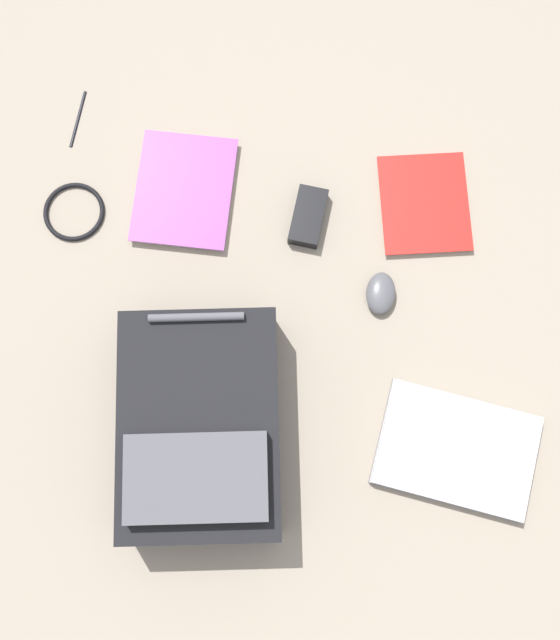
{
  "coord_description": "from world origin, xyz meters",
  "views": [
    {
      "loc": [
        -0.0,
        -0.29,
        1.51
      ],
      "look_at": [
        -0.01,
        -0.01,
        0.02
      ],
      "focal_mm": 39.53,
      "sensor_mm": 36.0,
      "label": 1
    }
  ],
  "objects_px": {
    "backpack": "(203,428)",
    "computer_mouse": "(382,293)",
    "laptop": "(458,450)",
    "book_blue": "(186,191)",
    "book_comic": "(426,204)",
    "power_brick": "(310,217)",
    "cable_coil": "(76,212)",
    "pen_black": "(79,119)"
  },
  "relations": [
    {
      "from": "backpack",
      "to": "laptop",
      "type": "relative_size",
      "value": 1.28
    },
    {
      "from": "laptop",
      "to": "computer_mouse",
      "type": "xyz_separation_m",
      "value": [
        -0.16,
        0.33,
        0.0
      ]
    },
    {
      "from": "book_comic",
      "to": "power_brick",
      "type": "relative_size",
      "value": 1.91
    },
    {
      "from": "cable_coil",
      "to": "power_brick",
      "type": "distance_m",
      "value": 0.52
    },
    {
      "from": "book_comic",
      "to": "power_brick",
      "type": "distance_m",
      "value": 0.26
    },
    {
      "from": "power_brick",
      "to": "laptop",
      "type": "bearing_deg",
      "value": -56.88
    },
    {
      "from": "power_brick",
      "to": "computer_mouse",
      "type": "bearing_deg",
      "value": -45.99
    },
    {
      "from": "power_brick",
      "to": "pen_black",
      "type": "distance_m",
      "value": 0.58
    },
    {
      "from": "backpack",
      "to": "book_blue",
      "type": "distance_m",
      "value": 0.54
    },
    {
      "from": "backpack",
      "to": "computer_mouse",
      "type": "distance_m",
      "value": 0.48
    },
    {
      "from": "laptop",
      "to": "book_blue",
      "type": "distance_m",
      "value": 0.82
    },
    {
      "from": "book_comic",
      "to": "cable_coil",
      "type": "bearing_deg",
      "value": -176.64
    },
    {
      "from": "laptop",
      "to": "computer_mouse",
      "type": "distance_m",
      "value": 0.37
    },
    {
      "from": "laptop",
      "to": "computer_mouse",
      "type": "height_order",
      "value": "computer_mouse"
    },
    {
      "from": "book_blue",
      "to": "computer_mouse",
      "type": "distance_m",
      "value": 0.49
    },
    {
      "from": "backpack",
      "to": "laptop",
      "type": "height_order",
      "value": "backpack"
    },
    {
      "from": "backpack",
      "to": "computer_mouse",
      "type": "height_order",
      "value": "backpack"
    },
    {
      "from": "backpack",
      "to": "book_blue",
      "type": "relative_size",
      "value": 1.67
    },
    {
      "from": "book_blue",
      "to": "power_brick",
      "type": "bearing_deg",
      "value": -10.81
    },
    {
      "from": "book_comic",
      "to": "cable_coil",
      "type": "xyz_separation_m",
      "value": [
        -0.78,
        -0.05,
        -0.0
      ]
    },
    {
      "from": "computer_mouse",
      "to": "power_brick",
      "type": "bearing_deg",
      "value": 138.04
    },
    {
      "from": "laptop",
      "to": "power_brick",
      "type": "xyz_separation_m",
      "value": [
        -0.32,
        0.5,
        0.0
      ]
    },
    {
      "from": "computer_mouse",
      "to": "power_brick",
      "type": "distance_m",
      "value": 0.23
    },
    {
      "from": "backpack",
      "to": "book_comic",
      "type": "bearing_deg",
      "value": 48.13
    },
    {
      "from": "backpack",
      "to": "computer_mouse",
      "type": "relative_size",
      "value": 4.93
    },
    {
      "from": "cable_coil",
      "to": "book_blue",
      "type": "bearing_deg",
      "value": 12.99
    },
    {
      "from": "book_blue",
      "to": "pen_black",
      "type": "height_order",
      "value": "book_blue"
    },
    {
      "from": "cable_coil",
      "to": "pen_black",
      "type": "distance_m",
      "value": 0.23
    },
    {
      "from": "backpack",
      "to": "computer_mouse",
      "type": "bearing_deg",
      "value": 39.8
    },
    {
      "from": "backpack",
      "to": "power_brick",
      "type": "height_order",
      "value": "backpack"
    },
    {
      "from": "power_brick",
      "to": "pen_black",
      "type": "height_order",
      "value": "power_brick"
    },
    {
      "from": "book_comic",
      "to": "laptop",
      "type": "bearing_deg",
      "value": -83.12
    },
    {
      "from": "computer_mouse",
      "to": "cable_coil",
      "type": "xyz_separation_m",
      "value": [
        -0.69,
        0.17,
        -0.01
      ]
    },
    {
      "from": "laptop",
      "to": "book_comic",
      "type": "xyz_separation_m",
      "value": [
        -0.07,
        0.54,
        -0.01
      ]
    },
    {
      "from": "pen_black",
      "to": "book_comic",
      "type": "bearing_deg",
      "value": -12.71
    },
    {
      "from": "pen_black",
      "to": "book_blue",
      "type": "bearing_deg",
      "value": -33.27
    },
    {
      "from": "book_comic",
      "to": "pen_black",
      "type": "distance_m",
      "value": 0.82
    },
    {
      "from": "laptop",
      "to": "cable_coil",
      "type": "relative_size",
      "value": 2.64
    },
    {
      "from": "laptop",
      "to": "book_blue",
      "type": "relative_size",
      "value": 1.31
    },
    {
      "from": "laptop",
      "to": "book_comic",
      "type": "distance_m",
      "value": 0.54
    },
    {
      "from": "laptop",
      "to": "backpack",
      "type": "bearing_deg",
      "value": 177.49
    },
    {
      "from": "book_comic",
      "to": "computer_mouse",
      "type": "height_order",
      "value": "computer_mouse"
    }
  ]
}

